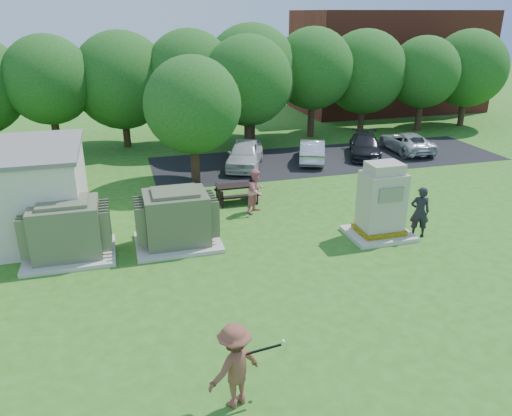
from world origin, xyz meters
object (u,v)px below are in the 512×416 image
object	(u,v)px
transformer_right	(177,219)
person_at_picnic	(256,191)
person_by_generator	(420,212)
batter	(235,366)
transformer_left	(67,231)
picnic_table	(237,191)
car_white	(245,154)
car_dark	(365,146)
car_silver_a	(312,150)
generator_cabinet	(381,205)
car_silver_b	(406,142)

from	to	relation	value
transformer_right	person_at_picnic	distance (m)	4.24
person_by_generator	batter	bearing A→B (deg)	58.86
transformer_left	picnic_table	size ratio (longest dim) A/B	1.69
batter	car_white	distance (m)	17.61
picnic_table	car_dark	world-z (taller)	car_dark
batter	car_silver_a	size ratio (longest dim) A/B	0.51
person_by_generator	person_at_picnic	bearing A→B (deg)	-16.17
transformer_left	car_white	size ratio (longest dim) A/B	0.70
picnic_table	person_by_generator	size ratio (longest dim) A/B	0.91
generator_cabinet	car_silver_a	world-z (taller)	generator_cabinet
person_at_picnic	car_white	bearing A→B (deg)	38.66
generator_cabinet	car_silver_a	distance (m)	10.20
transformer_left	generator_cabinet	size ratio (longest dim) A/B	1.05
batter	person_by_generator	bearing A→B (deg)	-166.50
car_white	car_silver_b	world-z (taller)	car_white
picnic_table	batter	size ratio (longest dim) A/B	0.91
picnic_table	person_by_generator	bearing A→B (deg)	-43.81
batter	car_dark	bearing A→B (deg)	-148.36
car_white	car_silver_a	bearing A→B (deg)	22.43
generator_cabinet	person_by_generator	size ratio (longest dim) A/B	1.46
person_by_generator	car_silver_b	distance (m)	12.54
generator_cabinet	car_dark	xyz separation A→B (m)	(4.66, 10.27, -0.63)
car_silver_a	car_dark	xyz separation A→B (m)	(3.35, 0.18, -0.02)
person_by_generator	car_silver_b	size ratio (longest dim) A/B	0.46
car_silver_a	generator_cabinet	bearing A→B (deg)	104.20
picnic_table	person_at_picnic	xyz separation A→B (m)	(0.50, -1.44, 0.46)
picnic_table	generator_cabinet	bearing A→B (deg)	-49.51
batter	picnic_table	bearing A→B (deg)	-127.53
car_white	car_silver_b	bearing A→B (deg)	24.33
generator_cabinet	picnic_table	bearing A→B (deg)	130.49
transformer_right	car_dark	xyz separation A→B (m)	(12.03, 8.97, -0.36)
generator_cabinet	car_silver_b	distance (m)	12.94
picnic_table	person_by_generator	xyz separation A→B (m)	(5.66, -5.43, 0.50)
transformer_right	person_at_picnic	bearing A→B (deg)	32.36
generator_cabinet	transformer_right	bearing A→B (deg)	169.96
generator_cabinet	car_silver_b	world-z (taller)	generator_cabinet
car_silver_a	car_dark	bearing A→B (deg)	-155.39
transformer_right	batter	size ratio (longest dim) A/B	1.53
person_at_picnic	transformer_right	bearing A→B (deg)	171.40
generator_cabinet	picnic_table	distance (m)	6.63
transformer_left	car_silver_a	world-z (taller)	transformer_left
person_by_generator	car_dark	size ratio (longest dim) A/B	0.46
generator_cabinet	batter	distance (m)	10.02
generator_cabinet	person_at_picnic	world-z (taller)	generator_cabinet
generator_cabinet	batter	world-z (taller)	generator_cabinet
batter	car_silver_a	world-z (taller)	batter
transformer_left	generator_cabinet	bearing A→B (deg)	-6.72
transformer_right	car_silver_b	size ratio (longest dim) A/B	0.71
transformer_left	person_at_picnic	distance (m)	7.63
transformer_left	person_by_generator	distance (m)	12.56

